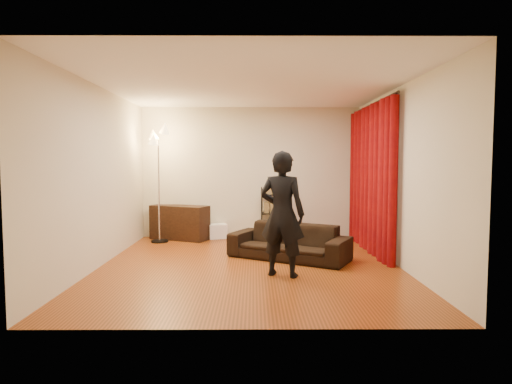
{
  "coord_description": "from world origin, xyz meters",
  "views": [
    {
      "loc": [
        0.07,
        -6.41,
        1.57
      ],
      "look_at": [
        0.1,
        0.3,
        1.1
      ],
      "focal_mm": 30.0,
      "sensor_mm": 36.0,
      "label": 1
    }
  ],
  "objects_px": {
    "person": "(282,214)",
    "wire_shelf": "(273,213)",
    "media_cabinet": "(180,222)",
    "storage_boxes": "(217,231)",
    "sofa": "(289,242)",
    "floor_lamp": "(159,186)"
  },
  "relations": [
    {
      "from": "media_cabinet",
      "to": "wire_shelf",
      "type": "bearing_deg",
      "value": 24.96
    },
    {
      "from": "sofa",
      "to": "storage_boxes",
      "type": "xyz_separation_m",
      "value": [
        -1.32,
        1.86,
        -0.13
      ]
    },
    {
      "from": "storage_boxes",
      "to": "sofa",
      "type": "bearing_deg",
      "value": -54.71
    },
    {
      "from": "media_cabinet",
      "to": "wire_shelf",
      "type": "xyz_separation_m",
      "value": [
        1.91,
        0.05,
        0.18
      ]
    },
    {
      "from": "wire_shelf",
      "to": "floor_lamp",
      "type": "height_order",
      "value": "floor_lamp"
    },
    {
      "from": "storage_boxes",
      "to": "floor_lamp",
      "type": "xyz_separation_m",
      "value": [
        -1.11,
        -0.39,
        0.96
      ]
    },
    {
      "from": "person",
      "to": "wire_shelf",
      "type": "bearing_deg",
      "value": -69.65
    },
    {
      "from": "sofa",
      "to": "floor_lamp",
      "type": "relative_size",
      "value": 0.87
    },
    {
      "from": "person",
      "to": "storage_boxes",
      "type": "relative_size",
      "value": 4.75
    },
    {
      "from": "sofa",
      "to": "person",
      "type": "distance_m",
      "value": 1.21
    },
    {
      "from": "sofa",
      "to": "wire_shelf",
      "type": "height_order",
      "value": "wire_shelf"
    },
    {
      "from": "sofa",
      "to": "storage_boxes",
      "type": "height_order",
      "value": "sofa"
    },
    {
      "from": "floor_lamp",
      "to": "sofa",
      "type": "bearing_deg",
      "value": -31.27
    },
    {
      "from": "person",
      "to": "wire_shelf",
      "type": "height_order",
      "value": "person"
    },
    {
      "from": "media_cabinet",
      "to": "person",
      "type": "bearing_deg",
      "value": -32.63
    },
    {
      "from": "storage_boxes",
      "to": "media_cabinet",
      "type": "bearing_deg",
      "value": -173.62
    },
    {
      "from": "media_cabinet",
      "to": "storage_boxes",
      "type": "distance_m",
      "value": 0.79
    },
    {
      "from": "sofa",
      "to": "floor_lamp",
      "type": "bearing_deg",
      "value": 177.72
    },
    {
      "from": "media_cabinet",
      "to": "wire_shelf",
      "type": "distance_m",
      "value": 1.92
    },
    {
      "from": "storage_boxes",
      "to": "floor_lamp",
      "type": "distance_m",
      "value": 1.52
    },
    {
      "from": "wire_shelf",
      "to": "person",
      "type": "bearing_deg",
      "value": -96.27
    },
    {
      "from": "person",
      "to": "media_cabinet",
      "type": "distance_m",
      "value": 3.44
    }
  ]
}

